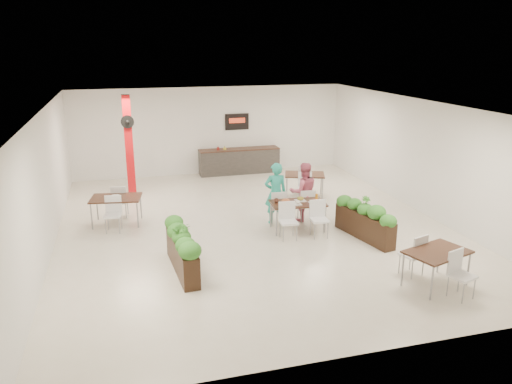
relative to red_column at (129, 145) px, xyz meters
The scene contains 12 objects.
ground 5.11m from the red_column, 51.64° to the right, with size 12.00×12.00×0.00m, color beige.
room_shell 4.85m from the red_column, 51.64° to the right, with size 10.10×12.10×3.22m.
red_column is the anchor object (origin of this frame).
service_counter 4.56m from the red_column, 25.00° to the left, with size 3.00×0.64×2.20m.
main_table 6.02m from the red_column, 47.03° to the right, with size 1.46×1.71×0.92m.
diner_man 5.25m from the red_column, 45.26° to the right, with size 0.61×0.40×1.68m, color teal.
diner_woman 5.84m from the red_column, 39.63° to the right, with size 0.79×0.62×1.63m, color #D75F7B.
planter_left 6.17m from the red_column, 82.18° to the right, with size 0.51×2.12×1.11m.
planter_right 7.72m from the red_column, 44.40° to the right, with size 0.74×2.05×1.09m.
side_table_a 2.84m from the red_column, 100.61° to the right, with size 1.43×1.67×0.92m.
side_table_b 5.61m from the red_column, 17.10° to the right, with size 1.43×1.67×0.92m.
side_table_c 9.88m from the red_column, 55.05° to the right, with size 1.43×1.67×0.92m.
Camera 1 is at (-3.28, -12.10, 4.70)m, focal length 35.00 mm.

